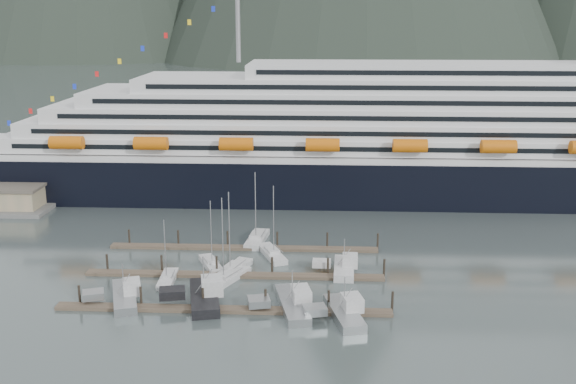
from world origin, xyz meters
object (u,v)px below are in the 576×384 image
at_px(cruise_ship, 415,144).
at_px(sailboat_a, 168,279).
at_px(trawler_d, 343,312).
at_px(trawler_c, 291,303).
at_px(trawler_a, 123,295).
at_px(sailboat_c, 211,264).
at_px(sailboat_f, 257,240).
at_px(sailboat_d, 227,279).
at_px(sailboat_b, 233,270).
at_px(sailboat_g, 272,254).
at_px(trawler_e, 343,267).
at_px(trawler_b, 203,296).

relative_size(cruise_ship, sailboat_a, 19.49).
bearing_deg(trawler_d, trawler_c, 57.26).
bearing_deg(trawler_d, trawler_a, 68.94).
xyz_separation_m(sailboat_c, sailboat_f, (6.53, 12.78, 0.04)).
distance_m(cruise_ship, sailboat_d, 65.85).
bearing_deg(sailboat_a, sailboat_c, -42.60).
bearing_deg(sailboat_a, sailboat_b, -69.45).
bearing_deg(sailboat_f, sailboat_b, 177.31).
xyz_separation_m(sailboat_c, sailboat_g, (9.85, 5.38, 0.01)).
distance_m(cruise_ship, trawler_e, 53.32).
xyz_separation_m(sailboat_g, trawler_d, (11.64, -23.84, 0.45)).
bearing_deg(trawler_d, sailboat_g, 12.29).
distance_m(sailboat_f, trawler_a, 32.10).
bearing_deg(sailboat_d, sailboat_c, 56.04).
relative_size(sailboat_d, trawler_c, 1.10).
bearing_deg(trawler_c, sailboat_a, 53.12).
bearing_deg(sailboat_d, sailboat_g, -2.22).
xyz_separation_m(sailboat_g, trawler_c, (4.30, -21.31, 0.44)).
bearing_deg(sailboat_a, trawler_d, -115.50).
bearing_deg(sailboat_d, cruise_ship, -7.74).
bearing_deg(sailboat_a, trawler_b, -139.45).
relative_size(sailboat_b, sailboat_f, 1.02).
xyz_separation_m(sailboat_g, trawler_e, (12.16, -6.76, 0.42)).
bearing_deg(sailboat_d, sailboat_f, 17.21).
xyz_separation_m(sailboat_c, trawler_e, (22.01, -1.38, 0.43)).
height_order(trawler_d, trawler_e, trawler_d).
bearing_deg(trawler_e, sailboat_a, 103.41).
relative_size(trawler_d, trawler_e, 1.19).
xyz_separation_m(sailboat_a, sailboat_c, (5.78, 6.84, 0.01)).
bearing_deg(trawler_b, cruise_ship, -43.78).
bearing_deg(trawler_c, sailboat_b, 24.89).
bearing_deg(sailboat_d, sailboat_b, 19.14).
bearing_deg(cruise_ship, sailboat_d, -123.60).
relative_size(sailboat_f, trawler_a, 1.18).
bearing_deg(cruise_ship, sailboat_a, -129.68).
bearing_deg(cruise_ship, sailboat_b, -125.12).
bearing_deg(sailboat_a, sailboat_g, -54.39).
bearing_deg(trawler_b, sailboat_f, -23.24).
distance_m(sailboat_c, sailboat_g, 11.22).
height_order(cruise_ship, trawler_b, cruise_ship).
relative_size(sailboat_d, trawler_d, 1.24).
height_order(sailboat_f, trawler_a, sailboat_f).
bearing_deg(trawler_a, trawler_e, -86.43).
bearing_deg(sailboat_f, sailboat_d, 177.75).
height_order(trawler_a, trawler_c, trawler_c).
distance_m(sailboat_a, sailboat_c, 8.96).
height_order(sailboat_a, sailboat_c, sailboat_c).
bearing_deg(sailboat_b, trawler_d, -113.12).
xyz_separation_m(trawler_b, trawler_e, (20.82, 12.94, -0.14)).
bearing_deg(trawler_e, sailboat_c, 88.70).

